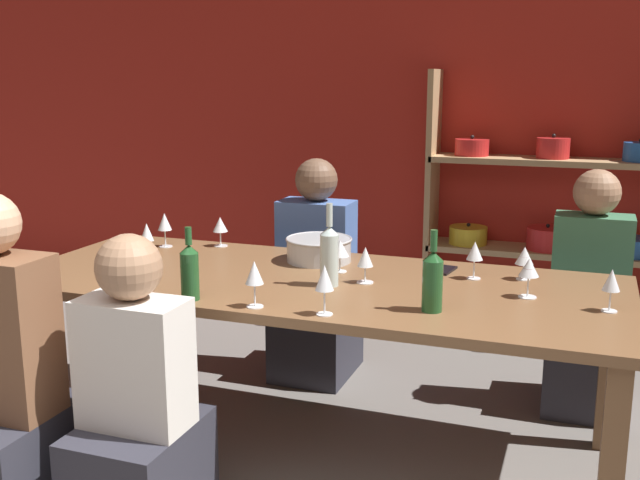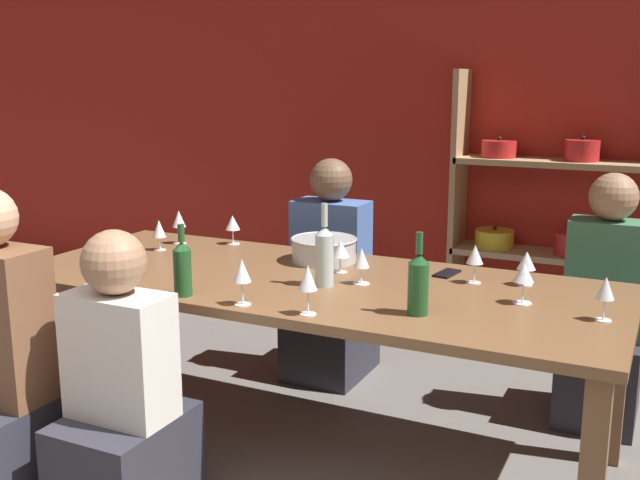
% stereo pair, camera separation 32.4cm
% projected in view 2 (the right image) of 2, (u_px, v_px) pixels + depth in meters
% --- Properties ---
extents(wall_back_red, '(8.80, 0.06, 2.70)m').
position_uv_depth(wall_back_red, '(451.00, 120.00, 4.78)').
color(wall_back_red, red).
rests_on(wall_back_red, ground_plane).
extents(shelf_unit, '(1.47, 0.30, 1.67)m').
position_uv_depth(shelf_unit, '(577.00, 244.00, 4.39)').
color(shelf_unit, tan).
rests_on(shelf_unit, ground_plane).
extents(dining_table, '(2.60, 1.04, 0.78)m').
position_uv_depth(dining_table, '(310.00, 296.00, 3.20)').
color(dining_table, brown).
rests_on(dining_table, ground_plane).
extents(mixing_bowl, '(0.31, 0.31, 0.11)m').
position_uv_depth(mixing_bowl, '(324.00, 249.00, 3.48)').
color(mixing_bowl, '#B7BABC').
rests_on(mixing_bowl, dining_table).
extents(wine_bottle_green, '(0.08, 0.08, 0.30)m').
position_uv_depth(wine_bottle_green, '(418.00, 283.00, 2.69)').
color(wine_bottle_green, '#1E4C23').
rests_on(wine_bottle_green, dining_table).
extents(wine_bottle_dark, '(0.07, 0.07, 0.29)m').
position_uv_depth(wine_bottle_dark, '(182.00, 267.00, 2.92)').
color(wine_bottle_dark, '#1E4C23').
rests_on(wine_bottle_dark, dining_table).
extents(wine_bottle_amber, '(0.08, 0.08, 0.34)m').
position_uv_depth(wine_bottle_amber, '(324.00, 255.00, 3.05)').
color(wine_bottle_amber, '#B2C6C1').
rests_on(wine_bottle_amber, dining_table).
extents(wine_glass_red_a, '(0.08, 0.08, 0.16)m').
position_uv_depth(wine_glass_red_a, '(524.00, 274.00, 2.82)').
color(wine_glass_red_a, white).
rests_on(wine_glass_red_a, dining_table).
extents(wine_glass_white_a, '(0.08, 0.08, 0.14)m').
position_uv_depth(wine_glass_white_a, '(341.00, 250.00, 3.27)').
color(wine_glass_white_a, white).
rests_on(wine_glass_white_a, dining_table).
extents(wine_glass_white_b, '(0.07, 0.07, 0.18)m').
position_uv_depth(wine_glass_white_b, '(242.00, 272.00, 2.80)').
color(wine_glass_white_b, white).
rests_on(wine_glass_white_b, dining_table).
extents(wine_glass_white_c, '(0.07, 0.07, 0.16)m').
position_uv_depth(wine_glass_white_c, '(475.00, 256.00, 3.10)').
color(wine_glass_white_c, white).
rests_on(wine_glass_white_c, dining_table).
extents(wine_glass_red_b, '(0.07, 0.07, 0.15)m').
position_uv_depth(wine_glass_red_b, '(159.00, 230.00, 3.70)').
color(wine_glass_red_b, white).
rests_on(wine_glass_red_b, dining_table).
extents(wine_glass_red_c, '(0.08, 0.08, 0.15)m').
position_uv_depth(wine_glass_red_c, '(233.00, 224.00, 3.83)').
color(wine_glass_red_c, white).
rests_on(wine_glass_red_c, dining_table).
extents(wine_glass_red_d, '(0.08, 0.08, 0.14)m').
position_uv_depth(wine_glass_red_d, '(527.00, 262.00, 3.07)').
color(wine_glass_red_d, white).
rests_on(wine_glass_red_d, dining_table).
extents(wine_glass_empty_a, '(0.07, 0.07, 0.17)m').
position_uv_depth(wine_glass_empty_a, '(179.00, 220.00, 3.84)').
color(wine_glass_empty_a, white).
rests_on(wine_glass_empty_a, dining_table).
extents(wine_glass_red_e, '(0.06, 0.06, 0.16)m').
position_uv_depth(wine_glass_red_e, '(606.00, 290.00, 2.62)').
color(wine_glass_red_e, white).
rests_on(wine_glass_red_e, dining_table).
extents(wine_glass_red_f, '(0.07, 0.07, 0.19)m').
position_uv_depth(wine_glass_red_f, '(308.00, 279.00, 2.68)').
color(wine_glass_red_f, white).
rests_on(wine_glass_red_f, dining_table).
extents(wine_glass_empty_b, '(0.07, 0.07, 0.15)m').
position_uv_depth(wine_glass_empty_b, '(362.00, 259.00, 3.09)').
color(wine_glass_empty_b, white).
rests_on(wine_glass_empty_b, dining_table).
extents(cell_phone, '(0.09, 0.16, 0.01)m').
position_uv_depth(cell_phone, '(447.00, 273.00, 3.26)').
color(cell_phone, black).
rests_on(cell_phone, dining_table).
extents(person_near_a, '(0.38, 0.47, 1.10)m').
position_uv_depth(person_near_a, '(123.00, 416.00, 2.72)').
color(person_near_a, '#2D2D38').
rests_on(person_near_a, ground_plane).
extents(person_far_a, '(0.36, 0.45, 1.20)m').
position_uv_depth(person_far_a, '(602.00, 330.00, 3.53)').
color(person_far_a, '#2D2D38').
rests_on(person_far_a, ground_plane).
extents(person_near_b, '(0.40, 0.50, 1.23)m').
position_uv_depth(person_near_b, '(3.00, 390.00, 2.84)').
color(person_near_b, '#2D2D38').
rests_on(person_near_b, ground_plane).
extents(person_far_b, '(0.40, 0.50, 1.20)m').
position_uv_depth(person_far_b, '(331.00, 296.00, 4.09)').
color(person_far_b, '#2D2D38').
rests_on(person_far_b, ground_plane).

